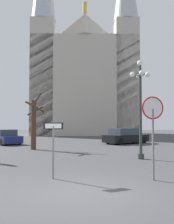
% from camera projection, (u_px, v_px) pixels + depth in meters
% --- Properties ---
extents(ground_plane, '(120.00, 120.00, 0.00)m').
position_uv_depth(ground_plane, '(84.00, 193.00, 7.13)').
color(ground_plane, '#424244').
extents(cathedral, '(17.24, 11.87, 35.32)m').
position_uv_depth(cathedral, '(85.00, 73.00, 41.70)').
color(cathedral, '#BCB5A5').
rests_on(cathedral, ground).
extents(stop_sign, '(0.81, 0.22, 2.98)m').
position_uv_depth(stop_sign, '(153.00, 121.00, 8.77)').
color(stop_sign, slate).
rests_on(stop_sign, ground).
extents(one_way_arrow_sign, '(0.68, 0.34, 2.05)m').
position_uv_depth(one_way_arrow_sign, '(53.00, 142.00, 8.97)').
color(one_way_arrow_sign, slate).
rests_on(one_way_arrow_sign, ground).
extents(street_lamp, '(1.17, 1.17, 5.59)m').
position_uv_depth(street_lamp, '(140.00, 99.00, 13.87)').
color(street_lamp, '#2D3833').
rests_on(street_lamp, ground).
extents(bare_tree, '(1.61, 1.67, 4.37)m').
position_uv_depth(bare_tree, '(34.00, 122.00, 18.64)').
color(bare_tree, '#473323').
rests_on(bare_tree, ground).
extents(parked_car_near_black, '(4.75, 4.21, 1.49)m').
position_uv_depth(parked_car_near_black, '(125.00, 136.00, 23.78)').
color(parked_car_near_black, black).
rests_on(parked_car_near_black, ground).
extents(parked_car_far_navy, '(4.00, 4.27, 1.38)m').
position_uv_depth(parked_car_far_navy, '(5.00, 137.00, 23.25)').
color(parked_car_far_navy, navy).
rests_on(parked_car_far_navy, ground).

